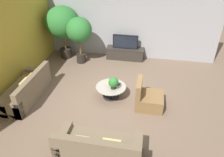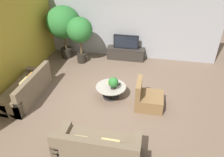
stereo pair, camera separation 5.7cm
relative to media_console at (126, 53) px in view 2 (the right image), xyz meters
The scene contains 14 objects.
ground_plane 2.95m from the media_console, 91.59° to the right, with size 24.00×24.00×0.00m, color brown.
back_wall_stone 1.29m from the media_console, 104.31° to the left, with size 7.40×0.12×3.00m, color #939399.
side_wall_left 4.50m from the media_console, 140.65° to the right, with size 0.12×7.40×3.00m, color gold.
media_console is the anchor object (origin of this frame).
television 0.51m from the media_console, 90.00° to the right, with size 1.02×0.13×0.57m.
coffee_table 2.76m from the media_console, 91.38° to the right, with size 0.95×0.95×0.39m.
couch_by_wall 4.24m from the media_console, 128.63° to the right, with size 0.84×2.01×0.84m.
couch_near_entry 5.10m from the media_console, 88.82° to the right, with size 1.90×0.84×0.84m.
armchair_wicker 3.21m from the media_console, 70.18° to the right, with size 0.80×0.76×0.86m.
potted_palm_tall 2.79m from the media_console, behind, with size 1.34×1.34×2.16m.
potted_palm_corner 2.11m from the media_console, 159.44° to the right, with size 0.99×0.99×1.86m.
potted_plant_tabletop 2.86m from the media_console, 89.48° to the right, with size 0.31×0.31×0.37m.
book_stack 2.53m from the media_console, 91.52° to the right, with size 0.26×0.29×0.06m.
remote_black 2.62m from the media_console, 86.39° to the right, with size 0.04×0.16×0.02m, color black.
Camera 2 is at (1.15, -5.34, 4.19)m, focal length 35.00 mm.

